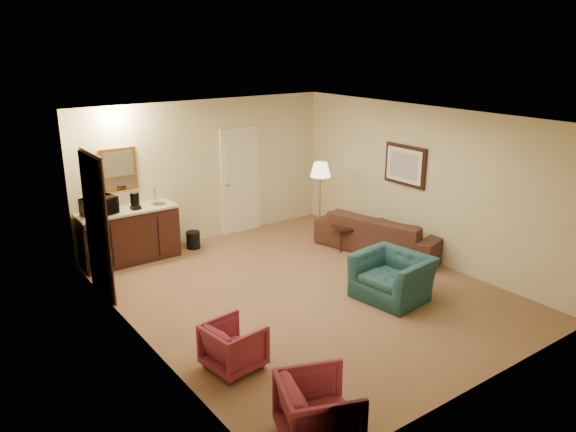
{
  "coord_description": "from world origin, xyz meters",
  "views": [
    {
      "loc": [
        -4.71,
        -6.08,
        3.63
      ],
      "look_at": [
        0.05,
        0.5,
        1.06
      ],
      "focal_mm": 35.0,
      "sensor_mm": 36.0,
      "label": 1
    }
  ],
  "objects_px": {
    "wetbar_cabinet": "(130,235)",
    "sofa": "(381,227)",
    "coffee_table": "(351,236)",
    "waste_bin": "(193,240)",
    "rose_chair_near": "(234,344)",
    "microwave": "(99,204)",
    "coffee_maker": "(135,201)",
    "floor_lamp": "(320,200)",
    "rose_chair_far": "(319,409)",
    "teal_armchair": "(393,270)"
  },
  "relations": [
    {
      "from": "teal_armchair",
      "to": "floor_lamp",
      "type": "bearing_deg",
      "value": 155.33
    },
    {
      "from": "microwave",
      "to": "coffee_maker",
      "type": "xyz_separation_m",
      "value": [
        0.59,
        -0.03,
        -0.03
      ]
    },
    {
      "from": "teal_armchair",
      "to": "coffee_maker",
      "type": "height_order",
      "value": "coffee_maker"
    },
    {
      "from": "wetbar_cabinet",
      "to": "sofa",
      "type": "height_order",
      "value": "wetbar_cabinet"
    },
    {
      "from": "microwave",
      "to": "coffee_maker",
      "type": "distance_m",
      "value": 0.59
    },
    {
      "from": "wetbar_cabinet",
      "to": "waste_bin",
      "type": "distance_m",
      "value": 1.18
    },
    {
      "from": "coffee_table",
      "to": "microwave",
      "type": "bearing_deg",
      "value": 156.63
    },
    {
      "from": "sofa",
      "to": "waste_bin",
      "type": "height_order",
      "value": "sofa"
    },
    {
      "from": "waste_bin",
      "to": "microwave",
      "type": "bearing_deg",
      "value": 178.9
    },
    {
      "from": "floor_lamp",
      "to": "microwave",
      "type": "relative_size",
      "value": 2.8
    },
    {
      "from": "wetbar_cabinet",
      "to": "rose_chair_near",
      "type": "distance_m",
      "value": 3.86
    },
    {
      "from": "wetbar_cabinet",
      "to": "coffee_maker",
      "type": "relative_size",
      "value": 5.73
    },
    {
      "from": "coffee_table",
      "to": "waste_bin",
      "type": "xyz_separation_m",
      "value": [
        -2.31,
        1.66,
        -0.07
      ]
    },
    {
      "from": "rose_chair_near",
      "to": "coffee_table",
      "type": "relative_size",
      "value": 0.77
    },
    {
      "from": "wetbar_cabinet",
      "to": "coffee_table",
      "type": "bearing_deg",
      "value": -26.67
    },
    {
      "from": "rose_chair_near",
      "to": "coffee_table",
      "type": "bearing_deg",
      "value": -67.49
    },
    {
      "from": "rose_chair_far",
      "to": "coffee_table",
      "type": "xyz_separation_m",
      "value": [
        3.7,
        3.66,
        -0.13
      ]
    },
    {
      "from": "waste_bin",
      "to": "rose_chair_near",
      "type": "bearing_deg",
      "value": -110.13
    },
    {
      "from": "teal_armchair",
      "to": "coffee_table",
      "type": "height_order",
      "value": "teal_armchair"
    },
    {
      "from": "teal_armchair",
      "to": "coffee_maker",
      "type": "bearing_deg",
      "value": -153.1
    },
    {
      "from": "coffee_table",
      "to": "rose_chair_near",
      "type": "bearing_deg",
      "value": -150.18
    },
    {
      "from": "floor_lamp",
      "to": "coffee_maker",
      "type": "relative_size",
      "value": 5.07
    },
    {
      "from": "teal_armchair",
      "to": "microwave",
      "type": "distance_m",
      "value": 4.73
    },
    {
      "from": "teal_armchair",
      "to": "waste_bin",
      "type": "distance_m",
      "value": 3.83
    },
    {
      "from": "coffee_table",
      "to": "coffee_maker",
      "type": "xyz_separation_m",
      "value": [
        -3.33,
        1.66,
        0.83
      ]
    },
    {
      "from": "wetbar_cabinet",
      "to": "rose_chair_far",
      "type": "distance_m",
      "value": 5.4
    },
    {
      "from": "wetbar_cabinet",
      "to": "waste_bin",
      "type": "relative_size",
      "value": 5.24
    },
    {
      "from": "coffee_maker",
      "to": "wetbar_cabinet",
      "type": "bearing_deg",
      "value": 144.28
    },
    {
      "from": "coffee_maker",
      "to": "floor_lamp",
      "type": "bearing_deg",
      "value": -18.95
    },
    {
      "from": "wetbar_cabinet",
      "to": "coffee_table",
      "type": "xyz_separation_m",
      "value": [
        3.45,
        -1.73,
        -0.23
      ]
    },
    {
      "from": "rose_chair_near",
      "to": "teal_armchair",
      "type": "bearing_deg",
      "value": -92.56
    },
    {
      "from": "rose_chair_far",
      "to": "coffee_table",
      "type": "height_order",
      "value": "rose_chair_far"
    },
    {
      "from": "rose_chair_far",
      "to": "coffee_maker",
      "type": "xyz_separation_m",
      "value": [
        0.37,
        5.33,
        0.7
      ]
    },
    {
      "from": "wetbar_cabinet",
      "to": "sofa",
      "type": "xyz_separation_m",
      "value": [
        3.8,
        -2.14,
        -0.01
      ]
    },
    {
      "from": "rose_chair_near",
      "to": "waste_bin",
      "type": "xyz_separation_m",
      "value": [
        1.39,
        3.78,
        -0.15
      ]
    },
    {
      "from": "teal_armchair",
      "to": "coffee_table",
      "type": "bearing_deg",
      "value": 147.07
    },
    {
      "from": "coffee_table",
      "to": "microwave",
      "type": "distance_m",
      "value": 4.36
    },
    {
      "from": "floor_lamp",
      "to": "coffee_maker",
      "type": "xyz_separation_m",
      "value": [
        -3.27,
        0.84,
        0.34
      ]
    },
    {
      "from": "wetbar_cabinet",
      "to": "rose_chair_far",
      "type": "xyz_separation_m",
      "value": [
        -0.25,
        -5.4,
        -0.1
      ]
    },
    {
      "from": "coffee_table",
      "to": "rose_chair_far",
      "type": "bearing_deg",
      "value": -135.27
    },
    {
      "from": "waste_bin",
      "to": "coffee_table",
      "type": "bearing_deg",
      "value": -35.71
    },
    {
      "from": "rose_chair_far",
      "to": "coffee_table",
      "type": "bearing_deg",
      "value": -24.18
    },
    {
      "from": "sofa",
      "to": "rose_chair_near",
      "type": "height_order",
      "value": "sofa"
    },
    {
      "from": "rose_chair_near",
      "to": "microwave",
      "type": "bearing_deg",
      "value": -4.04
    },
    {
      "from": "coffee_table",
      "to": "coffee_maker",
      "type": "bearing_deg",
      "value": 153.5
    },
    {
      "from": "sofa",
      "to": "teal_armchair",
      "type": "distance_m",
      "value": 1.93
    },
    {
      "from": "floor_lamp",
      "to": "coffee_maker",
      "type": "height_order",
      "value": "floor_lamp"
    },
    {
      "from": "wetbar_cabinet",
      "to": "floor_lamp",
      "type": "height_order",
      "value": "floor_lamp"
    },
    {
      "from": "rose_chair_far",
      "to": "sofa",
      "type": "bearing_deg",
      "value": -30.08
    },
    {
      "from": "teal_armchair",
      "to": "coffee_maker",
      "type": "relative_size",
      "value": 3.54
    }
  ]
}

